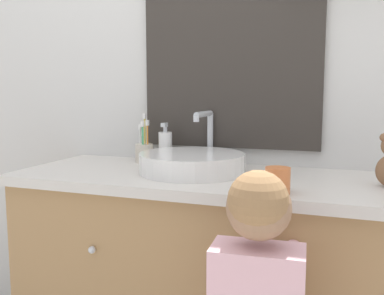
{
  "coord_description": "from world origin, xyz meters",
  "views": [
    {
      "loc": [
        0.45,
        -1.07,
        1.07
      ],
      "look_at": [
        -0.03,
        0.28,
        0.89
      ],
      "focal_mm": 40.0,
      "sensor_mm": 36.0,
      "label": 1
    }
  ],
  "objects_px": {
    "toothbrush_holder": "(144,151)",
    "soap_dispenser": "(165,147)",
    "sink_basin": "(193,162)",
    "drinking_cup": "(278,181)"
  },
  "relations": [
    {
      "from": "toothbrush_holder",
      "to": "soap_dispenser",
      "type": "distance_m",
      "value": 0.09
    },
    {
      "from": "drinking_cup",
      "to": "toothbrush_holder",
      "type": "bearing_deg",
      "value": 148.64
    },
    {
      "from": "sink_basin",
      "to": "soap_dispenser",
      "type": "distance_m",
      "value": 0.23
    },
    {
      "from": "toothbrush_holder",
      "to": "drinking_cup",
      "type": "height_order",
      "value": "toothbrush_holder"
    },
    {
      "from": "soap_dispenser",
      "to": "drinking_cup",
      "type": "height_order",
      "value": "soap_dispenser"
    },
    {
      "from": "soap_dispenser",
      "to": "toothbrush_holder",
      "type": "bearing_deg",
      "value": -172.07
    },
    {
      "from": "toothbrush_holder",
      "to": "soap_dispenser",
      "type": "bearing_deg",
      "value": 7.93
    },
    {
      "from": "sink_basin",
      "to": "soap_dispenser",
      "type": "relative_size",
      "value": 2.59
    },
    {
      "from": "soap_dispenser",
      "to": "drinking_cup",
      "type": "relative_size",
      "value": 2.18
    },
    {
      "from": "toothbrush_holder",
      "to": "drinking_cup",
      "type": "relative_size",
      "value": 2.65
    }
  ]
}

